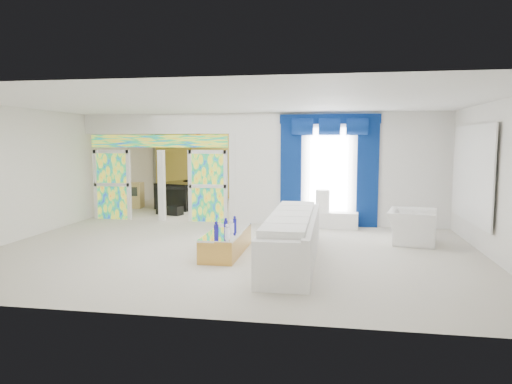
% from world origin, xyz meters
% --- Properties ---
extents(floor, '(12.00, 12.00, 0.00)m').
position_xyz_m(floor, '(0.00, 0.00, 0.00)').
color(floor, '#B7AF9E').
rests_on(floor, ground).
extents(dividing_wall, '(5.70, 0.18, 3.00)m').
position_xyz_m(dividing_wall, '(2.15, 1.00, 1.50)').
color(dividing_wall, white).
rests_on(dividing_wall, ground).
extents(dividing_header, '(4.30, 0.18, 0.55)m').
position_xyz_m(dividing_header, '(-2.85, 1.00, 2.73)').
color(dividing_header, white).
rests_on(dividing_header, dividing_wall).
extents(stained_panel_left, '(0.95, 0.04, 2.00)m').
position_xyz_m(stained_panel_left, '(-4.28, 1.00, 1.00)').
color(stained_panel_left, '#994C3F').
rests_on(stained_panel_left, ground).
extents(stained_panel_right, '(0.95, 0.04, 2.00)m').
position_xyz_m(stained_panel_right, '(-1.42, 1.00, 1.00)').
color(stained_panel_right, '#994C3F').
rests_on(stained_panel_right, ground).
extents(stained_transom, '(4.00, 0.05, 0.35)m').
position_xyz_m(stained_transom, '(-2.85, 1.00, 2.25)').
color(stained_transom, '#994C3F').
rests_on(stained_transom, dividing_header).
extents(window_pane, '(1.00, 0.02, 2.30)m').
position_xyz_m(window_pane, '(1.90, 0.90, 1.45)').
color(window_pane, white).
rests_on(window_pane, dividing_wall).
extents(blue_drape_left, '(0.55, 0.10, 2.80)m').
position_xyz_m(blue_drape_left, '(0.90, 0.87, 1.40)').
color(blue_drape_left, '#04164D').
rests_on(blue_drape_left, ground).
extents(blue_drape_right, '(0.55, 0.10, 2.80)m').
position_xyz_m(blue_drape_right, '(2.90, 0.87, 1.40)').
color(blue_drape_right, '#04164D').
rests_on(blue_drape_right, ground).
extents(blue_pelmet, '(2.60, 0.12, 0.25)m').
position_xyz_m(blue_pelmet, '(1.90, 0.87, 2.82)').
color(blue_pelmet, '#04164D').
rests_on(blue_pelmet, dividing_wall).
extents(wall_mirror, '(0.04, 2.70, 1.90)m').
position_xyz_m(wall_mirror, '(4.94, -1.00, 1.55)').
color(wall_mirror, white).
rests_on(wall_mirror, ground).
extents(gold_curtains, '(9.70, 0.12, 2.90)m').
position_xyz_m(gold_curtains, '(0.00, 5.90, 1.50)').
color(gold_curtains, gold).
rests_on(gold_curtains, ground).
extents(white_sofa, '(0.87, 4.03, 0.77)m').
position_xyz_m(white_sofa, '(1.27, -2.84, 0.38)').
color(white_sofa, white).
rests_on(white_sofa, ground).
extents(coffee_table, '(0.66, 1.96, 0.44)m').
position_xyz_m(coffee_table, '(-0.08, -2.54, 0.22)').
color(coffee_table, '#BF8C3B').
rests_on(coffee_table, ground).
extents(console_table, '(1.24, 0.45, 0.41)m').
position_xyz_m(console_table, '(2.05, 0.60, 0.20)').
color(console_table, white).
rests_on(console_table, ground).
extents(table_lamp, '(0.36, 0.36, 0.58)m').
position_xyz_m(table_lamp, '(1.75, 0.60, 0.70)').
color(table_lamp, white).
rests_on(table_lamp, console_table).
extents(armchair, '(1.21, 1.32, 0.73)m').
position_xyz_m(armchair, '(3.75, -0.95, 0.37)').
color(armchair, white).
rests_on(armchair, ground).
extents(grand_piano, '(1.81, 2.06, 0.87)m').
position_xyz_m(grand_piano, '(-2.92, 3.62, 0.44)').
color(grand_piano, black).
rests_on(grand_piano, ground).
extents(piano_bench, '(0.89, 0.58, 0.28)m').
position_xyz_m(piano_bench, '(-2.92, 2.02, 0.14)').
color(piano_bench, black).
rests_on(piano_bench, ground).
extents(tv_console, '(0.64, 0.60, 0.85)m').
position_xyz_m(tv_console, '(-4.66, 3.28, 0.43)').
color(tv_console, tan).
rests_on(tv_console, ground).
extents(chandelier, '(0.60, 0.60, 0.60)m').
position_xyz_m(chandelier, '(-2.30, 3.40, 2.65)').
color(chandelier, gold).
rests_on(chandelier, ceiling).
extents(decanters, '(0.24, 1.16, 0.24)m').
position_xyz_m(decanters, '(-0.07, -2.57, 0.53)').
color(decanters, navy).
rests_on(decanters, coffee_table).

